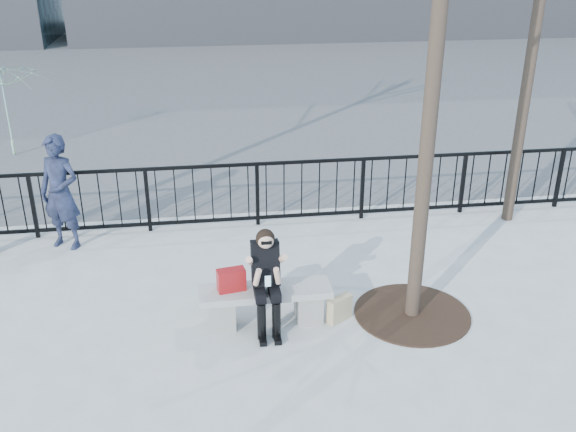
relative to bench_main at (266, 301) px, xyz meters
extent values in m
plane|color=#A0A09B|center=(0.00, 0.00, -0.30)|extent=(120.00, 120.00, 0.00)
cube|color=#474747|center=(0.00, 15.00, -0.30)|extent=(60.00, 23.00, 0.01)
cube|color=black|center=(0.00, 3.00, 0.78)|extent=(14.00, 0.05, 0.05)
cube|color=black|center=(0.00, 3.00, -0.18)|extent=(14.00, 0.05, 0.05)
cube|color=#2D2D30|center=(3.00, 21.96, 0.90)|extent=(18.00, 0.08, 2.40)
cylinder|color=black|center=(1.90, -0.10, 3.45)|extent=(0.18, 0.18, 7.50)
cylinder|color=black|center=(4.50, 2.60, 3.20)|extent=(0.18, 0.18, 7.00)
cylinder|color=black|center=(1.90, -0.10, -0.29)|extent=(1.50, 1.50, 0.02)
cube|color=slate|center=(-0.55, 0.00, -0.10)|extent=(0.32, 0.38, 0.40)
cube|color=slate|center=(0.55, 0.00, -0.10)|extent=(0.32, 0.38, 0.40)
cube|color=gray|center=(0.00, 0.00, 0.14)|extent=(1.65, 0.46, 0.09)
cube|color=maroon|center=(-0.42, 0.02, 0.33)|extent=(0.37, 0.22, 0.28)
cube|color=beige|center=(0.93, -0.09, -0.14)|extent=(0.36, 0.30, 0.33)
imported|color=black|center=(-2.86, 2.61, 0.61)|extent=(0.78, 0.67, 1.81)
imported|color=#D1E332|center=(-4.80, 7.42, 0.71)|extent=(2.68, 2.72, 2.03)
camera|label=1|loc=(-0.71, -6.91, 4.24)|focal=40.00mm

